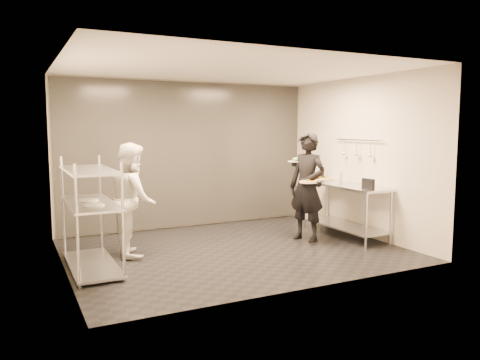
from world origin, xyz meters
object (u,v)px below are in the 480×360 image
salad_plate (296,160)px  pass_rack (91,213)px  bottle_clear (341,178)px  bottle_dark (322,173)px  chef (133,199)px  bottle_green (317,173)px  pos_monitor (368,184)px  pizza_plate_far (325,178)px  waiter (307,187)px  prep_counter (345,201)px  pizza_plate_near (308,182)px

salad_plate → pass_rack: bearing=-174.8°
pass_rack → bottle_clear: (4.42, 0.25, 0.25)m
bottle_dark → chef: bearing=-174.5°
bottle_green → bottle_clear: size_ratio=1.36×
pass_rack → pos_monitor: bearing=-9.7°
pizza_plate_far → bottle_green: bottle_green is taller
salad_plate → bottle_green: size_ratio=1.20×
waiter → bottle_clear: waiter is taller
prep_counter → bottle_dark: bearing=83.5°
pizza_plate_near → salad_plate: salad_plate is taller
bottle_clear → bottle_dark: (-0.00, 0.56, 0.03)m
bottle_dark → pizza_plate_near: bearing=-135.6°
pos_monitor → bottle_clear: 0.99m
pass_rack → pizza_plate_far: 3.74m
pos_monitor → bottle_dark: bottle_dark is taller
prep_counter → pizza_plate_near: 1.01m
pizza_plate_far → bottle_dark: bottle_dark is taller
chef → bottle_green: bearing=-77.9°
pass_rack → prep_counter: pass_rack is taller
prep_counter → salad_plate: size_ratio=5.90×
pizza_plate_far → bottle_clear: bearing=33.6°
bottle_clear → bottle_dark: bottle_dark is taller
pizza_plate_far → bottle_clear: pizza_plate_far is taller
chef → pass_rack: bearing=129.5°
pass_rack → salad_plate: (3.51, 0.32, 0.58)m
chef → bottle_green: chef is taller
pizza_plate_far → pizza_plate_near: bearing=170.4°
prep_counter → chef: (-3.65, 0.44, 0.22)m
prep_counter → waiter: waiter is taller
pos_monitor → waiter: bearing=131.0°
waiter → pass_rack: bearing=-110.0°
waiter → chef: 2.90m
pass_rack → bottle_green: (4.30, 0.80, 0.28)m
salad_plate → pos_monitor: bearing=-56.0°
chef → pizza_plate_far: bearing=-95.9°
pizza_plate_far → pos_monitor: bearing=-45.3°
bottle_green → pos_monitor: bearing=-93.5°
waiter → pizza_plate_near: (-0.12, -0.21, 0.11)m
prep_counter → bottle_green: bearing=92.0°
prep_counter → bottle_clear: size_ratio=9.58×
pizza_plate_near → pos_monitor: 0.95m
pizza_plate_near → bottle_clear: bottle_clear is taller
chef → pos_monitor: size_ratio=6.73×
pizza_plate_near → prep_counter: bearing=10.9°
salad_plate → pos_monitor: salad_plate is taller
pass_rack → pizza_plate_near: pass_rack is taller
prep_counter → waiter: size_ratio=0.98×
pizza_plate_far → pos_monitor: (0.49, -0.50, -0.07)m
pizza_plate_far → bottle_green: 1.18m
pizza_plate_far → bottle_dark: bearing=55.6°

